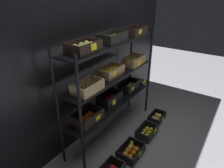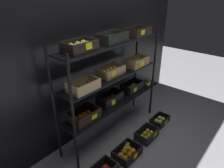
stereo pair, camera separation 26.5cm
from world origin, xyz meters
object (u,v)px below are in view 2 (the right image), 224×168
(crate_ground_apple_gold, at_px, (160,120))
(banana_bunch_loose, at_px, (126,147))
(display_rack, at_px, (112,75))
(crate_ground_orange, at_px, (127,153))
(crate_ground_lemon, at_px, (147,135))

(crate_ground_apple_gold, distance_m, banana_bunch_loose, 0.95)
(display_rack, bearing_deg, banana_bunch_loose, -119.85)
(crate_ground_orange, distance_m, crate_ground_apple_gold, 0.92)
(display_rack, height_order, crate_ground_lemon, display_rack)
(crate_ground_orange, height_order, banana_bunch_loose, banana_bunch_loose)
(banana_bunch_loose, bearing_deg, crate_ground_lemon, -0.21)
(display_rack, bearing_deg, crate_ground_orange, -117.58)
(crate_ground_orange, bearing_deg, display_rack, 62.42)
(crate_ground_apple_gold, relative_size, banana_bunch_loose, 2.36)
(crate_ground_orange, xyz_separation_m, crate_ground_apple_gold, (0.92, 0.03, -0.00))
(crate_ground_orange, relative_size, crate_ground_apple_gold, 1.11)
(display_rack, xyz_separation_m, crate_ground_lemon, (0.22, -0.47, -0.88))
(crate_ground_orange, relative_size, crate_ground_lemon, 1.05)
(display_rack, distance_m, crate_ground_apple_gold, 1.20)
(crate_ground_orange, xyz_separation_m, crate_ground_lemon, (0.47, -0.00, 0.00))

